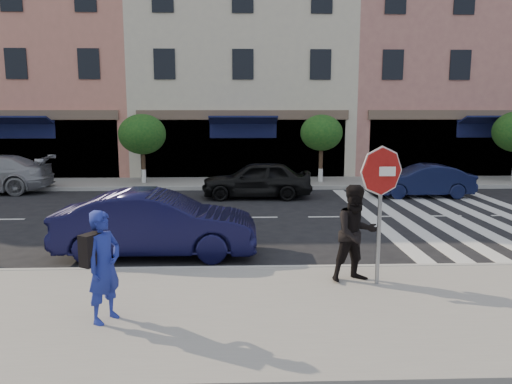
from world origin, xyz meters
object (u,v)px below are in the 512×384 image
at_px(photographer, 104,266).
at_px(car_far_mid, 257,179).
at_px(stop_sign, 381,185).
at_px(car_near_mid, 157,224).
at_px(car_far_right, 422,181).
at_px(walker, 356,233).

relative_size(photographer, car_far_mid, 0.42).
distance_m(stop_sign, photographer, 5.05).
xyz_separation_m(stop_sign, car_far_mid, (-1.92, 10.22, -1.33)).
distance_m(photographer, car_near_mid, 4.04).
bearing_deg(car_far_mid, car_far_right, 91.61).
xyz_separation_m(stop_sign, car_near_mid, (-4.56, 2.54, -1.28)).
height_order(photographer, car_far_right, photographer).
bearing_deg(photographer, car_far_mid, 16.29).
xyz_separation_m(car_near_mid, car_far_mid, (2.64, 7.68, -0.05)).
bearing_deg(car_near_mid, car_far_mid, -18.38).
distance_m(car_far_mid, car_far_right, 6.53).
xyz_separation_m(photographer, car_far_right, (9.34, 11.70, -0.40)).
height_order(walker, car_far_mid, walker).
height_order(stop_sign, car_near_mid, stop_sign).
bearing_deg(stop_sign, photographer, -161.73).
bearing_deg(stop_sign, car_near_mid, 151.67).
xyz_separation_m(walker, car_far_mid, (-1.53, 10.02, -0.37)).
xyz_separation_m(photographer, walker, (4.34, 1.69, 0.06)).
height_order(stop_sign, car_far_right, stop_sign).
bearing_deg(stop_sign, walker, 153.49).
bearing_deg(photographer, walker, -38.99).
bearing_deg(photographer, car_far_right, -8.81).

